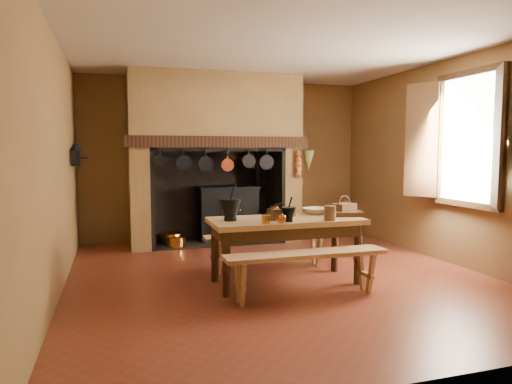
% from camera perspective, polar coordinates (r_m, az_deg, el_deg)
% --- Properties ---
extents(floor, '(5.50, 5.50, 0.00)m').
position_cam_1_polar(floor, '(5.77, 2.77, -10.39)').
color(floor, maroon).
rests_on(floor, ground).
extents(ceiling, '(5.50, 5.50, 0.00)m').
position_cam_1_polar(ceiling, '(5.70, 2.90, 17.84)').
color(ceiling, silver).
rests_on(ceiling, back_wall).
extents(back_wall, '(5.00, 0.02, 2.80)m').
position_cam_1_polar(back_wall, '(8.20, -3.76, 4.12)').
color(back_wall, brown).
rests_on(back_wall, floor).
extents(wall_left, '(0.02, 5.50, 2.80)m').
position_cam_1_polar(wall_left, '(5.26, -23.71, 3.12)').
color(wall_left, brown).
rests_on(wall_left, floor).
extents(wall_right, '(0.02, 5.50, 2.80)m').
position_cam_1_polar(wall_right, '(6.84, 22.97, 3.51)').
color(wall_right, brown).
rests_on(wall_right, floor).
extents(wall_front, '(5.00, 0.02, 2.80)m').
position_cam_1_polar(wall_front, '(3.13, 20.34, 2.14)').
color(wall_front, brown).
rests_on(wall_front, floor).
extents(chimney_breast, '(2.95, 0.96, 2.80)m').
position_cam_1_polar(chimney_breast, '(7.71, -5.20, 7.10)').
color(chimney_breast, brown).
rests_on(chimney_breast, floor).
extents(iron_range, '(1.12, 0.55, 1.60)m').
position_cam_1_polar(iron_range, '(7.97, -3.51, -2.52)').
color(iron_range, black).
rests_on(iron_range, floor).
extents(hearth_pans, '(0.51, 0.62, 0.20)m').
position_cam_1_polar(hearth_pans, '(7.64, -10.50, -5.90)').
color(hearth_pans, '#B07428').
rests_on(hearth_pans, floor).
extents(hanging_pans, '(1.92, 0.29, 0.27)m').
position_cam_1_polar(hanging_pans, '(7.21, -4.65, 3.65)').
color(hanging_pans, black).
rests_on(hanging_pans, chimney_breast).
extents(onion_string, '(0.12, 0.10, 0.46)m').
position_cam_1_polar(onion_string, '(7.60, 5.31, 3.50)').
color(onion_string, '#B36021').
rests_on(onion_string, chimney_breast).
extents(herb_bunch, '(0.20, 0.20, 0.35)m').
position_cam_1_polar(herb_bunch, '(7.67, 6.56, 3.87)').
color(herb_bunch, olive).
rests_on(herb_bunch, chimney_breast).
extents(window, '(0.39, 1.75, 1.76)m').
position_cam_1_polar(window, '(6.43, 24.34, 6.06)').
color(window, white).
rests_on(window, wall_right).
extents(wall_coffee_mill, '(0.23, 0.16, 0.31)m').
position_cam_1_polar(wall_coffee_mill, '(6.80, -21.60, 4.54)').
color(wall_coffee_mill, black).
rests_on(wall_coffee_mill, wall_left).
extents(work_table, '(1.77, 0.78, 0.77)m').
position_cam_1_polar(work_table, '(5.34, 3.75, -4.59)').
color(work_table, tan).
rests_on(work_table, floor).
extents(bench_front, '(1.76, 0.31, 0.49)m').
position_cam_1_polar(bench_front, '(4.86, 6.27, -8.90)').
color(bench_front, tan).
rests_on(bench_front, floor).
extents(bench_back, '(1.68, 0.29, 0.47)m').
position_cam_1_polar(bench_back, '(5.98, 1.56, -6.35)').
color(bench_back, tan).
rests_on(bench_back, floor).
extents(mortar_large, '(0.24, 0.24, 0.42)m').
position_cam_1_polar(mortar_large, '(5.12, -3.24, -2.08)').
color(mortar_large, black).
rests_on(mortar_large, work_table).
extents(mortar_small, '(0.16, 0.16, 0.28)m').
position_cam_1_polar(mortar_small, '(5.06, 4.09, -2.70)').
color(mortar_small, black).
rests_on(mortar_small, work_table).
extents(coffee_grinder, '(0.17, 0.13, 0.20)m').
position_cam_1_polar(coffee_grinder, '(5.17, 2.31, -2.70)').
color(coffee_grinder, '#3D2513').
rests_on(coffee_grinder, work_table).
extents(brass_mug_a, '(0.10, 0.10, 0.10)m').
position_cam_1_polar(brass_mug_a, '(4.93, 1.24, -3.39)').
color(brass_mug_a, '#B07428').
rests_on(brass_mug_a, work_table).
extents(brass_mug_b, '(0.10, 0.10, 0.08)m').
position_cam_1_polar(brass_mug_b, '(5.50, 4.65, -2.61)').
color(brass_mug_b, '#B07428').
rests_on(brass_mug_b, work_table).
extents(mixing_bowl, '(0.39, 0.39, 0.08)m').
position_cam_1_polar(mixing_bowl, '(5.73, 7.55, -2.35)').
color(mixing_bowl, beige).
rests_on(mixing_bowl, work_table).
extents(stoneware_crock, '(0.16, 0.16, 0.17)m').
position_cam_1_polar(stoneware_crock, '(5.21, 9.24, -2.63)').
color(stoneware_crock, brown).
rests_on(stoneware_crock, work_table).
extents(glass_jar, '(0.11, 0.11, 0.15)m').
position_cam_1_polar(glass_jar, '(5.65, 10.66, -2.12)').
color(glass_jar, beige).
rests_on(glass_jar, work_table).
extents(wicker_basket, '(0.30, 0.25, 0.24)m').
position_cam_1_polar(wicker_basket, '(5.68, 10.96, -2.04)').
color(wicker_basket, '#4A2616').
rests_on(wicker_basket, work_table).
extents(wooden_tray, '(0.38, 0.31, 0.06)m').
position_cam_1_polar(wooden_tray, '(5.62, 11.37, -2.66)').
color(wooden_tray, '#3D2513').
rests_on(wooden_tray, work_table).
extents(brass_cup, '(0.13, 0.13, 0.09)m').
position_cam_1_polar(brass_cup, '(4.97, 3.17, -3.40)').
color(brass_cup, '#B07428').
rests_on(brass_cup, work_table).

